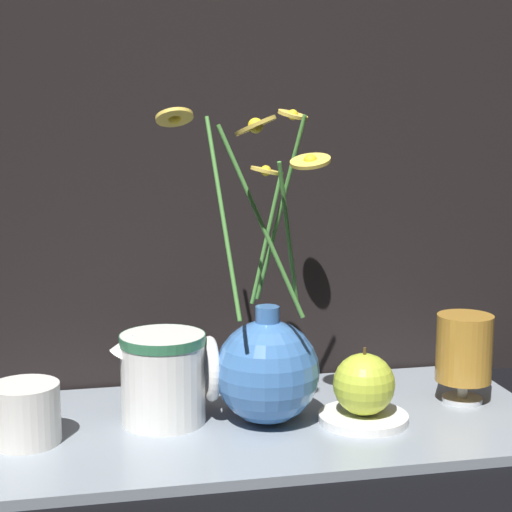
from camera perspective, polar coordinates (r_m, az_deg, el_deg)
The scene contains 8 objects.
ground_plane at distance 1.07m, azimuth -0.29°, elevation -11.52°, with size 6.00×6.00×0.00m, color black.
shelf at distance 1.06m, azimuth -0.29°, elevation -11.22°, with size 0.72×0.33×0.01m.
vase_with_flowers at distance 1.03m, azimuth 0.75°, elevation -7.20°, with size 0.21×0.19×0.38m.
yellow_mug at distance 1.02m, azimuth -15.25°, elevation -10.10°, with size 0.09×0.08×0.07m.
ceramic_pitcher at distance 1.04m, azimuth -6.05°, elevation -7.80°, with size 0.13×0.10×0.12m.
tea_glass at distance 1.14m, azimuth 13.71°, elevation -6.11°, with size 0.07×0.07×0.12m.
saucer_plate at distance 1.06m, azimuth 7.16°, elevation -10.66°, with size 0.11×0.11×0.01m.
orange_fruit at distance 1.05m, azimuth 7.21°, elevation -8.48°, with size 0.08×0.08×0.08m.
Camera 1 is at (-0.20, -0.97, 0.39)m, focal length 60.00 mm.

